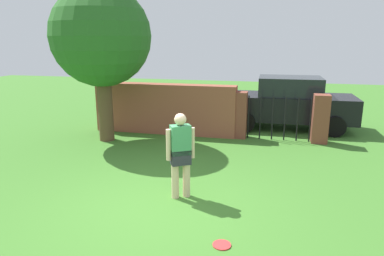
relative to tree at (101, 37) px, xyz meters
name	(u,v)px	position (x,y,z in m)	size (l,w,h in m)	color
ground_plane	(160,208)	(2.93, -3.79, -2.96)	(40.00, 40.00, 0.00)	#3D7528
brick_wall	(165,109)	(1.43, 1.20, -2.18)	(4.51, 0.50, 1.57)	brown
tree	(101,37)	(0.00, 0.00, 0.00)	(2.80, 2.80, 4.40)	brown
person	(181,152)	(3.16, -3.24, -2.06)	(0.48, 0.37, 1.62)	beige
fence_gate	(279,117)	(4.95, 1.20, -2.26)	(2.76, 0.44, 1.40)	brown
car	(289,103)	(5.26, 2.77, -2.10)	(4.23, 1.98, 1.72)	black
frisbee_red	(222,245)	(4.17, -4.67, -2.95)	(0.27, 0.27, 0.02)	red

